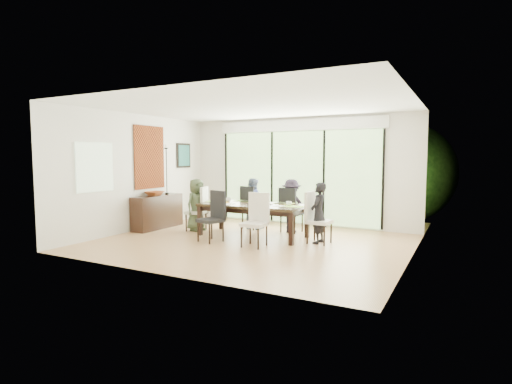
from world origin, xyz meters
The scene contains 62 objects.
floor centered at (0.00, 0.00, -0.01)m, with size 6.00×5.00×0.01m, color #95623B.
ceiling centered at (0.00, 0.00, 2.71)m, with size 6.00×5.00×0.01m, color white.
wall_back centered at (0.00, 2.51, 1.35)m, with size 6.00×0.02×2.70m, color silver.
wall_front centered at (0.00, -2.51, 1.35)m, with size 6.00×0.02×2.70m, color beige.
wall_left centered at (-3.01, 0.00, 1.35)m, with size 0.02×5.00×2.70m, color silver.
wall_right centered at (3.01, 0.00, 1.35)m, with size 0.02×5.00×2.70m, color silver.
glass_doors centered at (0.00, 2.47, 1.20)m, with size 4.20×0.02×2.30m, color #598C3F.
blinds_header centered at (0.00, 2.46, 2.50)m, with size 4.40×0.06×0.28m, color white.
mullion_a centered at (-2.10, 2.46, 1.20)m, with size 0.05×0.04×2.30m, color black.
mullion_b centered at (-0.70, 2.46, 1.20)m, with size 0.05×0.04×2.30m, color black.
mullion_c centered at (0.70, 2.46, 1.20)m, with size 0.05×0.04×2.30m, color black.
mullion_d centered at (2.10, 2.46, 1.20)m, with size 0.05×0.04×2.30m, color black.
side_window centered at (-2.97, -1.20, 1.50)m, with size 0.02×0.90×1.00m, color #8CAD7F.
deck centered at (0.00, 3.40, -0.05)m, with size 6.00×1.80×0.10m, color brown.
rail_top centered at (0.00, 4.20, 0.55)m, with size 6.00×0.08×0.06m, color brown.
foliage_left centered at (-1.80, 5.20, 1.44)m, with size 3.20×3.20×3.20m, color #14380F.
foliage_mid centered at (0.40, 5.80, 1.80)m, with size 4.00×4.00×4.00m, color #14380F.
foliage_right centered at (2.20, 5.00, 1.26)m, with size 2.80×2.80×2.80m, color #14380F.
foliage_far centered at (-0.60, 6.50, 1.62)m, with size 3.60×3.60×3.60m, color #14380F.
table_top centered at (-0.26, 0.60, 0.68)m, with size 2.25×1.03×0.06m, color black.
table_apron centered at (-0.26, 0.60, 0.59)m, with size 2.07×0.85×0.09m, color black.
table_leg_fl centered at (-1.34, 0.17, 0.32)m, with size 0.08×0.08×0.65m, color black.
table_leg_fr centered at (0.82, 0.17, 0.32)m, with size 0.08×0.08×0.65m, color black.
table_leg_bl centered at (-1.34, 1.03, 0.32)m, with size 0.08×0.08×0.65m, color black.
table_leg_br centered at (0.82, 1.03, 0.32)m, with size 0.08×0.08×0.65m, color black.
chair_left_end centered at (-1.76, 0.60, 0.52)m, with size 0.43×0.43×1.03m, color beige, non-canonical shape.
chair_right_end centered at (1.24, 0.60, 0.52)m, with size 0.43×0.43×1.03m, color white, non-canonical shape.
chair_far_left centered at (-0.71, 1.45, 0.52)m, with size 0.43×0.43×1.03m, color black, non-canonical shape.
chair_far_right centered at (0.29, 1.45, 0.52)m, with size 0.43×0.43×1.03m, color black, non-canonical shape.
chair_near_left centered at (-0.76, -0.27, 0.52)m, with size 0.43×0.43×1.03m, color black, non-canonical shape.
chair_near_right centered at (0.24, -0.27, 0.52)m, with size 0.43×0.43×1.03m, color silver, non-canonical shape.
person_left_end centered at (-1.74, 0.60, 0.61)m, with size 0.57×0.36×1.21m, color #404E34.
person_right_end centered at (1.22, 0.60, 0.61)m, with size 0.57×0.36×1.21m, color black.
person_far_left centered at (-0.71, 1.43, 0.61)m, with size 0.57×0.36×1.21m, color slate.
person_far_right centered at (0.29, 1.43, 0.61)m, with size 0.57×0.36×1.21m, color black.
placemat_left centered at (-1.21, 0.60, 0.71)m, with size 0.41×0.30×0.01m, color #78AA3C.
placemat_right centered at (0.69, 0.60, 0.71)m, with size 0.41×0.30×0.01m, color #8ABB42.
placemat_far_l centered at (-0.71, 1.00, 0.71)m, with size 0.41×0.30×0.01m, color #6C9D38.
placemat_far_r centered at (0.29, 1.00, 0.71)m, with size 0.41×0.30×0.01m, color #A9C646.
placemat_paper centered at (-0.81, 0.30, 0.71)m, with size 0.41×0.30×0.01m, color white.
tablet_far_l centered at (-0.61, 0.95, 0.72)m, with size 0.24×0.17×0.01m, color black.
tablet_far_r centered at (0.24, 0.95, 0.71)m, with size 0.23×0.16×0.01m, color black.
papers centered at (0.44, 0.55, 0.71)m, with size 0.28×0.21×0.00m, color white.
platter_base centered at (-0.81, 0.30, 0.72)m, with size 0.24×0.24×0.02m, color white.
platter_snacks centered at (-0.81, 0.30, 0.74)m, with size 0.19×0.19×0.01m, color #C18316.
vase centered at (-0.21, 0.65, 0.76)m, with size 0.08×0.08×0.11m, color silver.
hyacinth_stems centered at (-0.21, 0.65, 0.87)m, with size 0.04×0.04×0.15m, color #337226.
hyacinth_blooms centered at (-0.21, 0.65, 0.97)m, with size 0.10×0.10×0.10m, color #4958B6.
laptop centered at (-1.11, 0.50, 0.72)m, with size 0.31×0.20×0.02m, color silver.
cup_a centered at (-0.96, 0.75, 0.75)m, with size 0.12×0.12×0.09m, color white.
cup_b centered at (-0.11, 0.50, 0.75)m, with size 0.09×0.09×0.09m, color white.
cup_c centered at (0.54, 0.70, 0.75)m, with size 0.12×0.12×0.09m, color white.
book centered at (-0.01, 0.65, 0.71)m, with size 0.15×0.21×0.02m, color white.
sideboard centered at (-2.76, 0.41, 0.40)m, with size 0.40×1.42×0.80m, color black.
bowl centered at (-2.76, 0.31, 0.85)m, with size 0.42×0.42×0.10m, color brown.
candlestick_base centered at (-2.76, 0.76, 0.81)m, with size 0.09×0.09×0.04m, color black.
candlestick_shaft centered at (-2.76, 0.76, 1.37)m, with size 0.02×0.02×1.11m, color black.
candlestick_pan centered at (-2.76, 0.76, 1.92)m, with size 0.09×0.09×0.03m, color black.
candle centered at (-2.76, 0.76, 1.97)m, with size 0.03×0.03×0.09m, color silver.
tapestry centered at (-2.97, 0.40, 1.70)m, with size 0.02×1.00×1.50m, color #933815.
art_frame centered at (-2.97, 1.70, 1.75)m, with size 0.03×0.55×0.65m, color black.
art_canvas centered at (-2.95, 1.70, 1.75)m, with size 0.01×0.45×0.55m, color #174948.
Camera 1 is at (3.78, -6.88, 1.71)m, focal length 28.00 mm.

